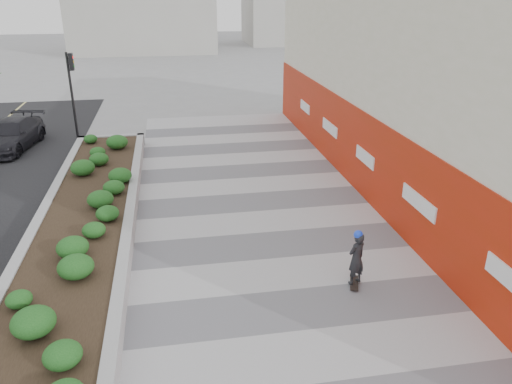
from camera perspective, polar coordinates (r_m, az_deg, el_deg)
The scene contains 8 objects.
ground at distance 10.78m, azimuth 7.47°, elevation -18.59°, with size 160.00×160.00×0.00m, color gray.
walkway at distance 13.09m, azimuth 3.60°, elevation -10.13°, with size 8.00×36.00×0.01m, color #A8A8AD.
building at distance 19.53m, azimuth 20.37°, elevation 12.06°, with size 6.04×24.08×8.00m.
planter at distance 16.36m, azimuth -18.92°, elevation -2.73°, with size 3.00×18.00×0.90m.
traffic_signal_near at distance 25.96m, azimuth -20.30°, elevation 11.60°, with size 0.33×0.28×4.20m.
manhole_cover at distance 13.20m, azimuth 5.75°, elevation -9.91°, with size 0.44×0.44×0.01m, color #595654.
skateboarder at distance 12.76m, azimuth 11.40°, elevation -7.41°, with size 0.61×0.74×1.55m.
car_dark at distance 25.92m, azimuth -26.18°, elevation 5.90°, with size 1.88×4.61×1.34m, color black.
Camera 1 is at (-2.70, -7.70, 7.05)m, focal length 35.00 mm.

